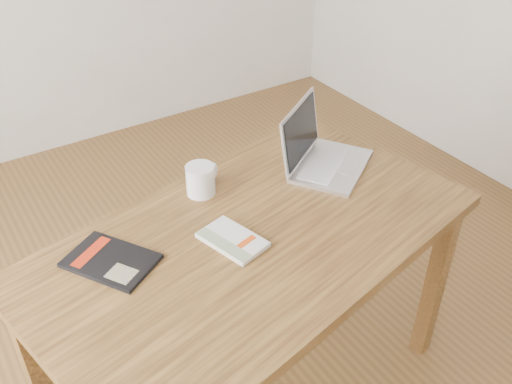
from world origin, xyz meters
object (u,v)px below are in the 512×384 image
desk (253,257)px  coffee_mug (201,179)px  laptop (320,153)px  black_guidebook (111,261)px  white_guidebook (232,240)px

desk → coffee_mug: size_ratio=11.21×
coffee_mug → desk: bearing=-108.7°
coffee_mug → laptop: bearing=-33.7°
black_guidebook → coffee_mug: 0.41m
laptop → coffee_mug: bearing=137.0°
coffee_mug → black_guidebook: bearing=179.8°
white_guidebook → coffee_mug: 0.28m
black_guidebook → laptop: (0.81, 0.08, 0.04)m
black_guidebook → laptop: laptop is taller
white_guidebook → black_guidebook: size_ratio=0.75×
desk → white_guidebook: bearing=165.7°
desk → white_guidebook: white_guidebook is taller
white_guidebook → laptop: size_ratio=0.56×
coffee_mug → white_guidebook: bearing=-123.1°
black_guidebook → desk: bearing=-47.1°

